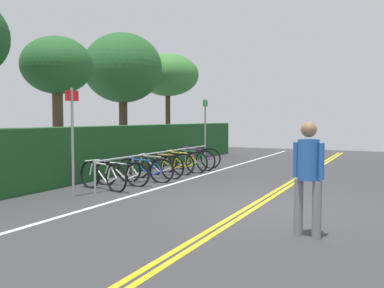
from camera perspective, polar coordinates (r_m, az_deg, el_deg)
ground_plane at (r=8.95m, az=8.37°, el=-8.45°), size 33.81×13.84×0.05m
centre_line_yellow_inner at (r=8.93m, az=8.87°, el=-8.31°), size 30.43×0.10×0.00m
centre_line_yellow_outer at (r=8.97m, az=7.88°, el=-8.24°), size 30.43×0.10×0.00m
bike_lane_stripe_white at (r=10.21m, az=-7.71°, el=-6.82°), size 30.43×0.12×0.00m
bike_rack at (r=13.18m, az=-4.07°, el=-1.82°), size 6.57×0.05×0.79m
bicycle_0 at (r=11.00m, az=-11.94°, el=-4.21°), size 0.52×1.74×0.77m
bicycle_1 at (r=11.58m, az=-9.49°, el=-3.96°), size 0.46×1.65×0.71m
bicycle_2 at (r=12.11m, az=-6.32°, el=-3.53°), size 0.56×1.66×0.74m
bicycle_3 at (r=12.85m, az=-4.97°, el=-3.05°), size 0.49×1.83×0.77m
bicycle_4 at (r=13.60m, az=-3.23°, el=-2.72°), size 0.64×1.65×0.76m
bicycle_5 at (r=14.13m, az=-1.44°, el=-2.42°), size 0.50×1.81×0.79m
bicycle_6 at (r=14.88m, az=-0.02°, el=-2.14°), size 0.46×1.84×0.78m
bicycle_7 at (r=15.62m, az=0.62°, el=-1.85°), size 0.46×1.87×0.79m
pedestrian at (r=6.68m, az=15.41°, el=-3.45°), size 0.32×0.48×1.77m
sign_post_near at (r=10.12m, az=-15.83°, el=1.53°), size 0.36×0.09×2.52m
sign_post_far at (r=16.45m, az=1.80°, el=2.47°), size 0.36×0.06×2.58m
hedge_backdrop at (r=15.38m, az=-7.09°, el=-0.40°), size 15.52×0.93×1.58m
tree_mid at (r=14.53m, az=-17.77°, el=9.82°), size 2.30×2.30×4.46m
tree_far_right at (r=18.25m, az=-9.33°, el=10.01°), size 3.30×3.30×5.39m
tree_extra at (r=21.28m, az=-3.29°, el=9.23°), size 3.08×3.08×5.02m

